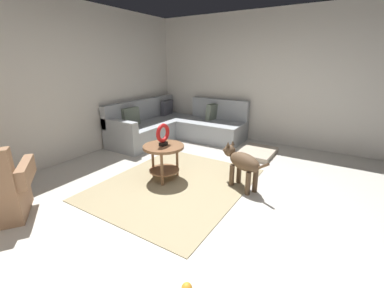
{
  "coord_description": "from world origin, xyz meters",
  "views": [
    {
      "loc": [
        -2.54,
        -1.26,
        1.7
      ],
      "look_at": [
        0.45,
        0.6,
        0.55
      ],
      "focal_mm": 23.63,
      "sensor_mm": 36.0,
      "label": 1
    }
  ],
  "objects_px": {
    "dog": "(242,163)",
    "dog_toy_ball": "(187,288)",
    "sectional_couch": "(175,127)",
    "side_table": "(164,153)",
    "torus_sculpture": "(163,134)",
    "dog_bed_mat": "(257,152)"
  },
  "relations": [
    {
      "from": "sectional_couch",
      "to": "dog_toy_ball",
      "type": "xyz_separation_m",
      "value": [
        -3.28,
        -2.45,
        -0.25
      ]
    },
    {
      "from": "side_table",
      "to": "dog_toy_ball",
      "type": "relative_size",
      "value": 7.11
    },
    {
      "from": "dog",
      "to": "dog_toy_ball",
      "type": "bearing_deg",
      "value": -147.17
    },
    {
      "from": "dog",
      "to": "dog_toy_ball",
      "type": "relative_size",
      "value": 9.43
    },
    {
      "from": "torus_sculpture",
      "to": "dog",
      "type": "relative_size",
      "value": 0.41
    },
    {
      "from": "sectional_couch",
      "to": "dog",
      "type": "height_order",
      "value": "sectional_couch"
    },
    {
      "from": "sectional_couch",
      "to": "side_table",
      "type": "relative_size",
      "value": 3.75
    },
    {
      "from": "torus_sculpture",
      "to": "dog",
      "type": "xyz_separation_m",
      "value": [
        0.36,
        -1.08,
        -0.33
      ]
    },
    {
      "from": "side_table",
      "to": "dog_toy_ball",
      "type": "height_order",
      "value": "side_table"
    },
    {
      "from": "torus_sculpture",
      "to": "dog",
      "type": "distance_m",
      "value": 1.18
    },
    {
      "from": "sectional_couch",
      "to": "dog",
      "type": "bearing_deg",
      "value": -123.56
    },
    {
      "from": "sectional_couch",
      "to": "side_table",
      "type": "bearing_deg",
      "value": -148.94
    },
    {
      "from": "side_table",
      "to": "torus_sculpture",
      "type": "xyz_separation_m",
      "value": [
        -0.0,
        -0.0,
        0.29
      ]
    },
    {
      "from": "dog_bed_mat",
      "to": "side_table",
      "type": "bearing_deg",
      "value": 154.35
    },
    {
      "from": "torus_sculpture",
      "to": "side_table",
      "type": "bearing_deg",
      "value": 63.43
    },
    {
      "from": "dog_bed_mat",
      "to": "dog",
      "type": "xyz_separation_m",
      "value": [
        -1.42,
        -0.22,
        0.33
      ]
    },
    {
      "from": "side_table",
      "to": "dog_bed_mat",
      "type": "xyz_separation_m",
      "value": [
        1.78,
        -0.85,
        -0.37
      ]
    },
    {
      "from": "sectional_couch",
      "to": "dog_bed_mat",
      "type": "relative_size",
      "value": 2.81
    },
    {
      "from": "sectional_couch",
      "to": "dog_bed_mat",
      "type": "height_order",
      "value": "sectional_couch"
    },
    {
      "from": "side_table",
      "to": "torus_sculpture",
      "type": "distance_m",
      "value": 0.29
    },
    {
      "from": "sectional_couch",
      "to": "torus_sculpture",
      "type": "relative_size",
      "value": 6.9
    },
    {
      "from": "side_table",
      "to": "dog",
      "type": "xyz_separation_m",
      "value": [
        0.36,
        -1.08,
        -0.04
      ]
    }
  ]
}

